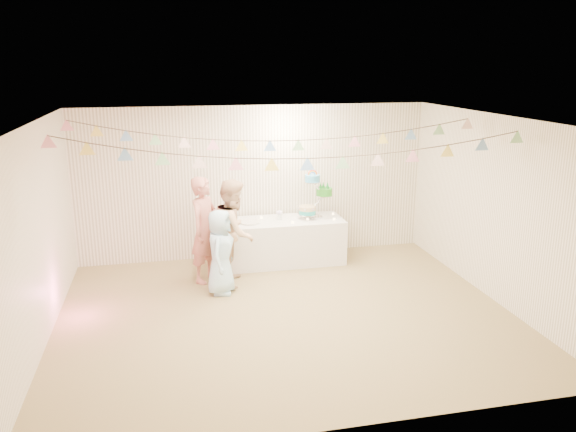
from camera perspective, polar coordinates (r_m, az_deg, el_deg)
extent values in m
plane|color=olive|center=(7.68, -0.18, -9.95)|extent=(6.00, 6.00, 0.00)
plane|color=white|center=(6.97, -0.20, 9.73)|extent=(6.00, 6.00, 0.00)
plane|color=white|center=(9.61, -3.34, 3.43)|extent=(6.00, 6.00, 0.00)
plane|color=white|center=(4.95, 5.99, -8.42)|extent=(6.00, 6.00, 0.00)
plane|color=white|center=(7.24, -24.11, -1.94)|extent=(5.00, 5.00, 0.00)
plane|color=white|center=(8.36, 20.34, 0.66)|extent=(5.00, 5.00, 0.00)
cube|color=white|center=(9.46, -0.42, -2.57)|extent=(1.98, 0.79, 0.74)
cylinder|color=white|center=(9.20, -3.89, -0.60)|extent=(0.34, 0.34, 0.02)
imported|color=#C47366|center=(8.63, -8.43, -1.39)|extent=(0.67, 0.71, 1.64)
imported|color=#DBAD86|center=(8.52, -5.48, -1.61)|extent=(0.80, 0.92, 1.62)
imported|color=#B4E3FF|center=(8.20, -6.88, -3.64)|extent=(0.58, 0.71, 1.26)
cylinder|color=#FFD88C|center=(9.08, -5.18, -0.86)|extent=(0.04, 0.04, 0.03)
cylinder|color=#FFD88C|center=(9.45, -2.73, -0.15)|extent=(0.04, 0.04, 0.03)
cylinder|color=#FFD88C|center=(9.16, 0.47, -0.64)|extent=(0.04, 0.04, 0.03)
cylinder|color=#FFD88C|center=(9.63, 1.34, 0.16)|extent=(0.04, 0.04, 0.03)
cylinder|color=#FFD88C|center=(9.38, 4.71, -0.31)|extent=(0.04, 0.04, 0.03)
cylinder|color=#FFD88C|center=(9.70, 4.60, 0.23)|extent=(0.04, 0.04, 0.03)
cylinder|color=#FFD88C|center=(9.36, 2.00, -0.30)|extent=(0.04, 0.04, 0.03)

